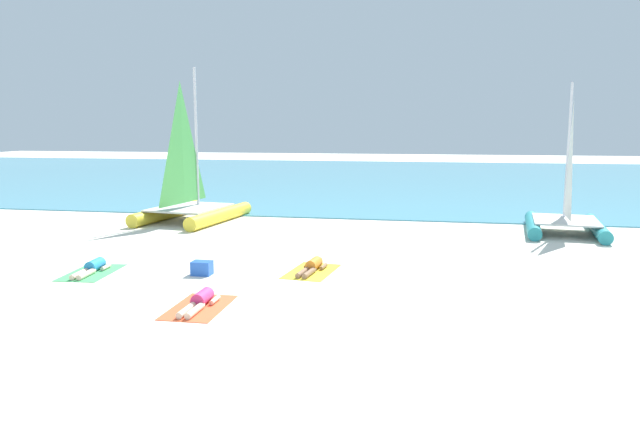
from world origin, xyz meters
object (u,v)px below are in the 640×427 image
object	(u,v)px
towel_left	(92,272)
towel_right	(312,271)
towel_middle	(199,307)
sunbather_left	(93,267)
sunbather_right	(312,266)
sailboat_teal	(566,211)
cooler_box	(202,268)
sunbather_middle	(200,301)
sailboat_yellow	(191,199)

from	to	relation	value
towel_left	towel_right	distance (m)	5.74
towel_right	towel_middle	bearing A→B (deg)	-116.39
sunbather_left	sunbather_right	distance (m)	5.75
sailboat_teal	sunbather_left	bearing A→B (deg)	-141.25
sailboat_teal	sunbather_left	distance (m)	15.72
towel_right	sunbather_right	bearing A→B (deg)	83.02
sunbather_left	sunbather_right	size ratio (longest dim) A/B	1.00
sunbather_right	sailboat_teal	bearing A→B (deg)	49.16
towel_right	cooler_box	bearing A→B (deg)	-162.36
cooler_box	sunbather_middle	bearing A→B (deg)	-68.84
sailboat_teal	sailboat_yellow	size ratio (longest dim) A/B	0.87
sailboat_yellow	cooler_box	world-z (taller)	sailboat_yellow
sunbather_middle	cooler_box	distance (m)	2.72
towel_middle	towel_right	bearing A→B (deg)	63.61
sailboat_yellow	towel_left	distance (m)	8.45
sailboat_yellow	towel_right	bearing A→B (deg)	-40.71
sailboat_teal	towel_left	xyz separation A→B (m)	(-13.38, -8.27, -0.79)
sunbather_middle	towel_right	xyz separation A→B (m)	(1.72, 3.39, -0.13)
sunbather_middle	cooler_box	world-z (taller)	cooler_box
cooler_box	sailboat_yellow	bearing A→B (deg)	114.74
towel_left	sunbather_right	xyz separation A→B (m)	(5.62, 1.24, 0.13)
cooler_box	towel_right	bearing A→B (deg)	17.64
sunbather_left	cooler_box	distance (m)	2.94
sunbather_left	sunbather_right	xyz separation A→B (m)	(5.63, 1.18, 0.00)
sailboat_yellow	sunbather_right	bearing A→B (deg)	-40.41
towel_left	towel_right	size ratio (longest dim) A/B	1.00
sailboat_yellow	sunbather_middle	distance (m)	11.60
sailboat_teal	cooler_box	world-z (taller)	sailboat_teal
sunbather_left	towel_right	size ratio (longest dim) A/B	0.82
cooler_box	sunbather_right	bearing A→B (deg)	18.86
sunbather_middle	towel_right	world-z (taller)	sunbather_middle
sunbather_left	towel_right	world-z (taller)	sunbather_left
sailboat_yellow	sunbather_left	bearing A→B (deg)	-77.01
sailboat_teal	sailboat_yellow	distance (m)	14.17
sunbather_left	towel_right	xyz separation A→B (m)	(5.62, 1.11, -0.13)
sunbather_right	towel_left	bearing A→B (deg)	-160.55
sailboat_yellow	sunbather_left	distance (m)	8.37
sailboat_teal	sailboat_yellow	xyz separation A→B (m)	(-14.17, 0.09, 0.12)
sunbather_left	sailboat_yellow	bearing A→B (deg)	90.45
towel_left	sunbather_middle	xyz separation A→B (m)	(3.90, -2.21, 0.13)
sunbather_left	sailboat_teal	bearing A→B (deg)	26.57
sunbather_left	towel_middle	size ratio (longest dim) A/B	0.82
sunbather_middle	sunbather_right	world-z (taller)	same
towel_left	towel_middle	xyz separation A→B (m)	(3.90, -2.28, 0.00)
sunbather_left	towel_middle	distance (m)	4.56
sunbather_right	cooler_box	bearing A→B (deg)	-154.16
towel_right	towel_left	bearing A→B (deg)	-168.16
towel_right	sunbather_left	bearing A→B (deg)	-168.83
sunbather_middle	cooler_box	size ratio (longest dim) A/B	3.12
sailboat_teal	towel_middle	xyz separation A→B (m)	(-9.48, -10.55, -0.79)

